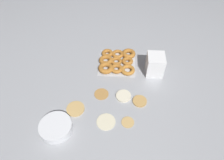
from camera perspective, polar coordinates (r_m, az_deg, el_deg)
ground_plane at (r=1.40m, az=-1.35°, el=-3.91°), size 3.00×3.00×0.00m
pancake_0 at (r=1.37m, az=7.92°, el=-5.99°), size 0.10×0.10×0.01m
pancake_1 at (r=1.40m, az=-3.04°, el=-3.98°), size 0.10×0.10×0.01m
pancake_2 at (r=1.38m, az=3.29°, el=-4.56°), size 0.10×0.10×0.01m
pancake_3 at (r=1.28m, az=-1.73°, el=-11.78°), size 0.12×0.12×0.01m
pancake_4 at (r=1.28m, az=4.52°, el=-11.88°), size 0.08×0.08×0.01m
pancake_5 at (r=1.35m, az=-10.39°, el=-8.07°), size 0.12×0.12×0.01m
donut_tray at (r=1.59m, az=1.31°, el=5.32°), size 0.29×0.29×0.04m
batter_bowl at (r=1.28m, az=-15.73°, el=-12.84°), size 0.20×0.20×0.05m
container_stack at (r=1.51m, az=12.19°, el=4.34°), size 0.12×0.13×0.16m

